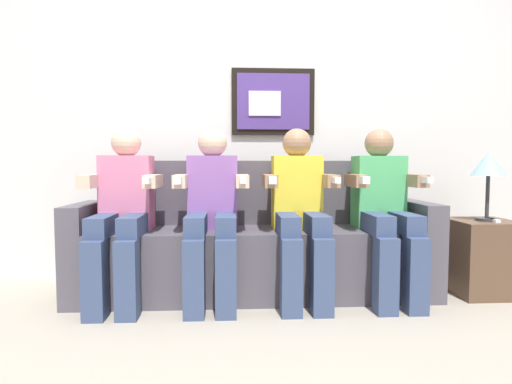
{
  "coord_description": "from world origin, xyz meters",
  "views": [
    {
      "loc": [
        -0.15,
        -2.43,
        0.87
      ],
      "look_at": [
        0.0,
        0.15,
        0.7
      ],
      "focal_mm": 28.93,
      "sensor_mm": 36.0,
      "label": 1
    }
  ],
  "objects": [
    {
      "name": "ground_plane",
      "position": [
        0.0,
        0.0,
        0.0
      ],
      "size": [
        6.19,
        6.19,
        0.0
      ],
      "primitive_type": "plane",
      "color": "#9E9384"
    },
    {
      "name": "back_wall_assembly",
      "position": [
        0.0,
        0.76,
        1.3
      ],
      "size": [
        4.76,
        0.1,
        2.6
      ],
      "color": "silver",
      "rests_on": "ground_plane"
    },
    {
      "name": "couch",
      "position": [
        0.0,
        0.33,
        0.31
      ],
      "size": [
        2.36,
        0.58,
        0.9
      ],
      "color": "#514C56",
      "rests_on": "ground_plane"
    },
    {
      "name": "person_leftmost",
      "position": [
        -0.83,
        0.16,
        0.61
      ],
      "size": [
        0.46,
        0.56,
        1.11
      ],
      "color": "pink",
      "rests_on": "ground_plane"
    },
    {
      "name": "person_left_center",
      "position": [
        -0.28,
        0.16,
        0.61
      ],
      "size": [
        0.46,
        0.56,
        1.11
      ],
      "color": "#8C59A5",
      "rests_on": "ground_plane"
    },
    {
      "name": "person_right_center",
      "position": [
        0.28,
        0.16,
        0.61
      ],
      "size": [
        0.46,
        0.56,
        1.11
      ],
      "color": "yellow",
      "rests_on": "ground_plane"
    },
    {
      "name": "person_rightmost",
      "position": [
        0.83,
        0.16,
        0.61
      ],
      "size": [
        0.46,
        0.56,
        1.11
      ],
      "color": "#4CB266",
      "rests_on": "ground_plane"
    },
    {
      "name": "side_table_right",
      "position": [
        1.53,
        0.22,
        0.25
      ],
      "size": [
        0.4,
        0.4,
        0.5
      ],
      "color": "brown",
      "rests_on": "ground_plane"
    },
    {
      "name": "table_lamp",
      "position": [
        1.54,
        0.19,
        0.86
      ],
      "size": [
        0.22,
        0.22,
        0.46
      ],
      "color": "#333338",
      "rests_on": "side_table_right"
    },
    {
      "name": "spare_remote_on_table",
      "position": [
        1.55,
        0.15,
        0.51
      ],
      "size": [
        0.04,
        0.13,
        0.02
      ],
      "primitive_type": "cube",
      "color": "white",
      "rests_on": "side_table_right"
    }
  ]
}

